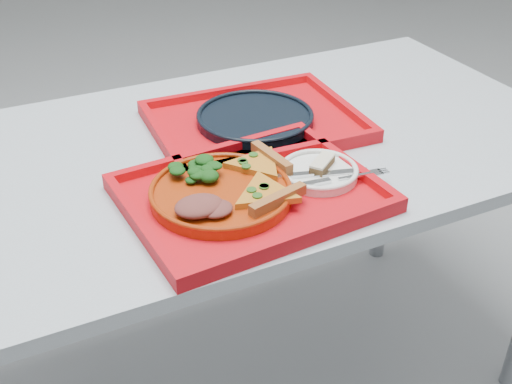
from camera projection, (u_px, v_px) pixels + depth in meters
table at (216, 179)px, 1.40m from camera, size 1.60×0.80×0.75m
tray_main at (251, 197)px, 1.19m from camera, size 0.47×0.38×0.01m
tray_far at (255, 125)px, 1.44m from camera, size 0.47×0.37×0.01m
dinner_plate at (221, 194)px, 1.17m from camera, size 0.26×0.26×0.02m
side_plate at (319, 174)px, 1.23m from camera, size 0.15×0.15×0.01m
navy_plate at (255, 119)px, 1.43m from camera, size 0.26×0.26×0.02m
pizza_slice_a at (265, 191)px, 1.14m from camera, size 0.15×0.16×0.02m
pizza_slice_b at (257, 162)px, 1.23m from camera, size 0.15×0.13×0.02m
salad_heap at (198, 167)px, 1.19m from camera, size 0.09×0.08×0.04m
meat_portion at (199, 206)px, 1.10m from camera, size 0.09×0.07×0.03m
dessert_bar at (322, 164)px, 1.23m from camera, size 0.07×0.06×0.02m
knife at (321, 173)px, 1.21m from camera, size 0.18×0.07×0.01m
fork at (337, 179)px, 1.20m from camera, size 0.19×0.04×0.01m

